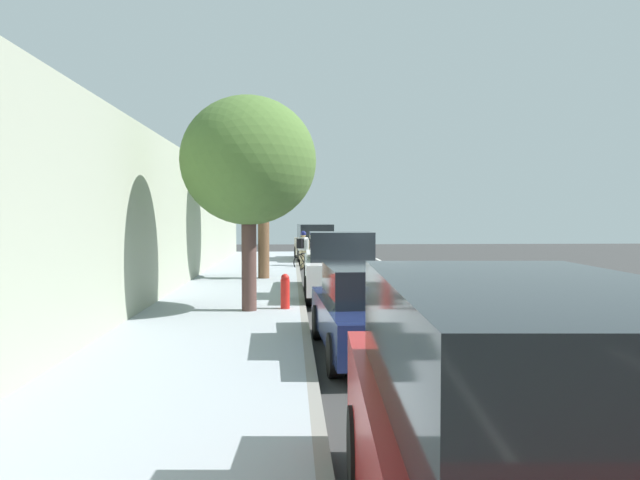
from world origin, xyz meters
name	(u,v)px	position (x,y,z in m)	size (l,w,h in m)	color
ground	(362,307)	(0.00, 0.00, 0.00)	(70.81, 70.81, 0.00)	#353535
sidewalk	(228,305)	(3.51, 0.00, 0.08)	(3.70, 44.26, 0.16)	#959CA5
curb_edge	(302,304)	(1.58, 0.00, 0.08)	(0.16, 44.26, 0.16)	gray
lane_stripe_centre	(473,306)	(-2.97, -0.03, 0.00)	(0.14, 44.20, 0.01)	white
lane_stripe_bike_edge	(358,307)	(0.11, 0.00, 0.00)	(0.12, 44.26, 0.01)	white
building_facade	(145,221)	(5.61, 0.00, 2.27)	(0.50, 44.26, 4.55)	#9BA28D
parked_suv_tan_nearest	(315,243)	(0.64, -15.24, 1.03)	(2.14, 4.79, 1.99)	tan
parked_pickup_white_second	(339,267)	(0.47, -1.73, 0.90)	(2.08, 5.33, 1.95)	white
parked_sedan_dark_blue_mid	(373,311)	(0.47, 5.31, 0.75)	(1.98, 4.47, 1.52)	navy
parked_suv_red_far	(527,443)	(0.48, 11.87, 1.03)	(2.15, 4.79, 1.99)	maroon
bicycle_at_curb	(308,261)	(1.12, -10.91, 0.39)	(1.33, 1.24, 0.80)	black
cyclist_with_backpack	(303,246)	(1.33, -11.34, 1.06)	(0.54, 0.55, 1.74)	#C6B284
street_tree_near_cyclist	(263,161)	(2.85, -5.86, 4.37)	(3.23, 3.23, 5.55)	brown
street_tree_mid_block	(249,162)	(2.85, 1.46, 3.66)	(3.16, 3.16, 5.01)	#4B332E
pedestrian_on_phone	(249,254)	(3.37, -5.68, 1.05)	(0.23, 0.62, 1.59)	black
fire_hydrant	(285,291)	(2.01, 1.22, 0.59)	(0.22, 0.22, 0.84)	red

